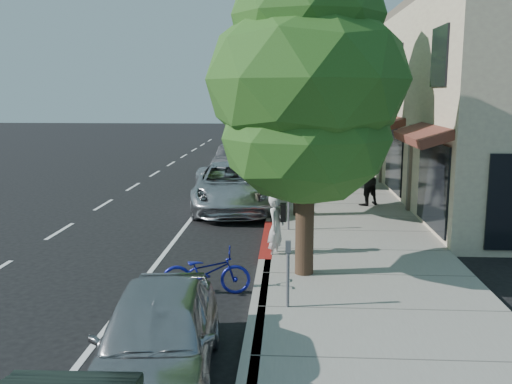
# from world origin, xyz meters

# --- Properties ---
(ground) EXTENTS (120.00, 120.00, 0.00)m
(ground) POSITION_xyz_m (0.00, 0.00, 0.00)
(ground) COLOR black
(ground) RESTS_ON ground
(sidewalk) EXTENTS (4.60, 56.00, 0.15)m
(sidewalk) POSITION_xyz_m (2.30, 8.00, 0.07)
(sidewalk) COLOR gray
(sidewalk) RESTS_ON ground
(curb) EXTENTS (0.30, 56.00, 0.15)m
(curb) POSITION_xyz_m (0.00, 8.00, 0.07)
(curb) COLOR #9E998E
(curb) RESTS_ON ground
(curb_red_segment) EXTENTS (0.32, 4.00, 0.15)m
(curb_red_segment) POSITION_xyz_m (0.00, 1.00, 0.07)
(curb_red_segment) COLOR maroon
(curb_red_segment) RESTS_ON ground
(storefront_building) EXTENTS (10.00, 36.00, 7.00)m
(storefront_building) POSITION_xyz_m (9.60, 18.00, 3.50)
(storefront_building) COLOR beige
(storefront_building) RESTS_ON ground
(street_tree_0) EXTENTS (4.25, 4.25, 6.84)m
(street_tree_0) POSITION_xyz_m (0.90, -2.00, 4.20)
(street_tree_0) COLOR black
(street_tree_0) RESTS_ON ground
(street_tree_1) EXTENTS (4.96, 4.96, 7.80)m
(street_tree_1) POSITION_xyz_m (0.90, 4.00, 4.77)
(street_tree_1) COLOR black
(street_tree_1) RESTS_ON ground
(street_tree_2) EXTENTS (4.59, 4.59, 6.80)m
(street_tree_2) POSITION_xyz_m (0.90, 10.00, 4.10)
(street_tree_2) COLOR black
(street_tree_2) RESTS_ON ground
(street_tree_3) EXTENTS (5.66, 5.66, 7.58)m
(street_tree_3) POSITION_xyz_m (0.90, 16.00, 4.46)
(street_tree_3) COLOR black
(street_tree_3) RESTS_ON ground
(street_tree_4) EXTENTS (4.60, 4.60, 8.05)m
(street_tree_4) POSITION_xyz_m (0.90, 22.00, 5.04)
(street_tree_4) COLOR black
(street_tree_4) RESTS_ON ground
(street_tree_5) EXTENTS (5.45, 5.45, 8.06)m
(street_tree_5) POSITION_xyz_m (0.90, 28.00, 4.86)
(street_tree_5) COLOR black
(street_tree_5) RESTS_ON ground
(cyclist) EXTENTS (0.55, 0.68, 1.60)m
(cyclist) POSITION_xyz_m (0.25, -0.44, 0.80)
(cyclist) COLOR silver
(cyclist) RESTS_ON ground
(bicycle) EXTENTS (1.84, 0.80, 0.94)m
(bicycle) POSITION_xyz_m (-1.11, -3.00, 0.47)
(bicycle) COLOR navy
(bicycle) RESTS_ON ground
(silver_suv) EXTENTS (3.36, 6.07, 1.61)m
(silver_suv) POSITION_xyz_m (-1.45, 5.50, 0.80)
(silver_suv) COLOR #BCBCC1
(silver_suv) RESTS_ON ground
(dark_sedan) EXTENTS (1.84, 4.43, 1.43)m
(dark_sedan) POSITION_xyz_m (-2.20, 14.25, 0.71)
(dark_sedan) COLOR black
(dark_sedan) RESTS_ON ground
(white_pickup) EXTENTS (2.87, 6.48, 1.85)m
(white_pickup) POSITION_xyz_m (-2.09, 21.00, 0.92)
(white_pickup) COLOR silver
(white_pickup) RESTS_ON ground
(dark_suv_far) EXTENTS (2.28, 4.96, 1.65)m
(dark_suv_far) POSITION_xyz_m (-2.20, 27.80, 0.82)
(dark_suv_far) COLOR black
(dark_suv_far) RESTS_ON ground
(near_car_a) EXTENTS (2.01, 4.22, 1.39)m
(near_car_a) POSITION_xyz_m (-1.26, -6.64, 0.70)
(near_car_a) COLOR #A3A4A8
(near_car_a) RESTS_ON ground
(pedestrian) EXTENTS (1.13, 1.08, 1.85)m
(pedestrian) POSITION_xyz_m (3.23, 5.77, 1.07)
(pedestrian) COLOR black
(pedestrian) RESTS_ON sidewalk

